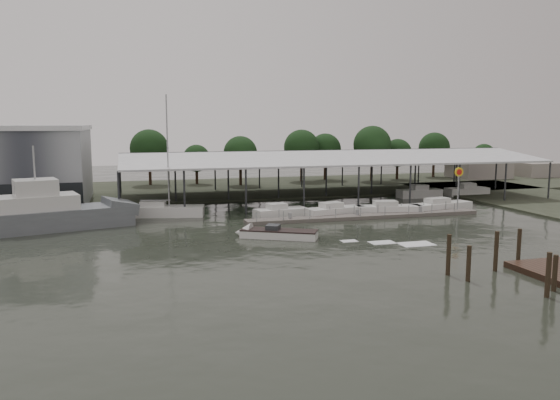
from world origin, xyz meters
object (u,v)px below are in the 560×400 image
object	(u,v)px
grey_trawler	(49,214)
speedboat_underway	(272,234)
shell_fuel_sign	(459,181)
white_sailboat	(164,211)

from	to	relation	value
grey_trawler	speedboat_underway	xyz separation A→B (m)	(20.81, -10.21, -1.19)
shell_fuel_sign	white_sailboat	xyz separation A→B (m)	(-34.03, 7.56, -3.26)
shell_fuel_sign	white_sailboat	distance (m)	35.01
shell_fuel_sign	white_sailboat	bearing A→B (deg)	167.48
shell_fuel_sign	grey_trawler	size ratio (longest dim) A/B	0.31
shell_fuel_sign	speedboat_underway	size ratio (longest dim) A/B	0.32
shell_fuel_sign	grey_trawler	distance (m)	45.98
grey_trawler	white_sailboat	size ratio (longest dim) A/B	1.25
shell_fuel_sign	speedboat_underway	world-z (taller)	shell_fuel_sign
white_sailboat	speedboat_underway	size ratio (longest dim) A/B	0.82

